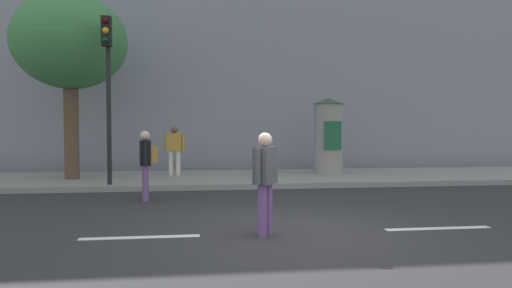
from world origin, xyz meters
TOP-DOWN VIEW (x-y plane):
  - ground_plane at (0.00, 0.00)m, footprint 80.00×80.00m
  - sidewalk_curb at (0.00, 7.00)m, footprint 36.00×4.00m
  - lane_markings at (-0.00, 0.00)m, footprint 25.80×0.16m
  - building_backdrop at (0.00, 12.00)m, footprint 36.00×5.00m
  - traffic_light at (-3.81, 5.24)m, footprint 0.24×0.45m
  - poster_column at (2.70, 7.43)m, footprint 1.03×1.03m
  - street_tree at (-5.14, 6.87)m, footprint 3.22×3.22m
  - pedestrian_tallest at (-2.67, 3.54)m, footprint 0.42×0.56m
  - pedestrian_in_red_top at (-0.50, -0.11)m, footprint 0.42×0.47m
  - pedestrian_in_dark_shirt at (-2.22, 7.43)m, footprint 0.63×0.32m

SIDE VIEW (x-z plane):
  - ground_plane at x=0.00m, z-range 0.00..0.00m
  - lane_markings at x=0.00m, z-range 0.00..0.01m
  - sidewalk_curb at x=0.00m, z-range 0.00..0.15m
  - pedestrian_in_red_top at x=-0.50m, z-range 0.12..1.71m
  - pedestrian_tallest at x=-2.67m, z-range 0.14..1.72m
  - pedestrian_in_dark_shirt at x=-2.22m, z-range 0.28..1.79m
  - poster_column at x=2.70m, z-range 0.17..2.61m
  - traffic_light at x=-3.81m, z-range 0.90..5.22m
  - street_tree at x=-5.14m, z-range 1.41..6.75m
  - building_backdrop at x=0.00m, z-range 0.00..9.95m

